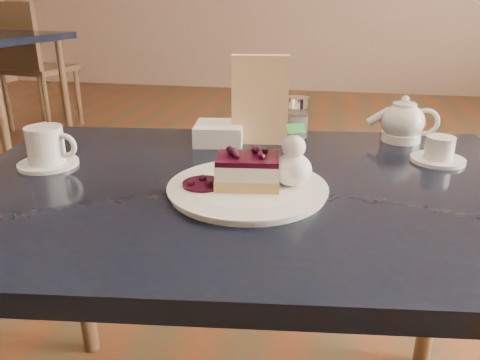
% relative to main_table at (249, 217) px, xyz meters
% --- Properties ---
extents(main_table, '(1.20, 0.88, 0.70)m').
position_rel_main_table_xyz_m(main_table, '(0.00, 0.00, 0.00)').
color(main_table, black).
rests_on(main_table, ground).
extents(dessert_plate, '(0.28, 0.28, 0.01)m').
position_rel_main_table_xyz_m(dessert_plate, '(0.01, -0.05, 0.08)').
color(dessert_plate, white).
rests_on(dessert_plate, main_table).
extents(cheesecake_slice, '(0.12, 0.09, 0.06)m').
position_rel_main_table_xyz_m(cheesecake_slice, '(0.01, -0.05, 0.11)').
color(cheesecake_slice, tan).
rests_on(cheesecake_slice, dessert_plate).
extents(whipped_cream, '(0.07, 0.07, 0.06)m').
position_rel_main_table_xyz_m(whipped_cream, '(0.08, -0.03, 0.11)').
color(whipped_cream, white).
rests_on(whipped_cream, dessert_plate).
extents(berry_sauce, '(0.07, 0.07, 0.01)m').
position_rel_main_table_xyz_m(berry_sauce, '(-0.07, -0.06, 0.09)').
color(berry_sauce, black).
rests_on(berry_sauce, dessert_plate).
extents(coffee_set, '(0.13, 0.12, 0.08)m').
position_rel_main_table_xyz_m(coffee_set, '(-0.42, 0.01, 0.11)').
color(coffee_set, white).
rests_on(coffee_set, main_table).
extents(tea_set, '(0.21, 0.25, 0.10)m').
position_rel_main_table_xyz_m(tea_set, '(0.33, 0.31, 0.11)').
color(tea_set, white).
rests_on(tea_set, main_table).
extents(menu_card, '(0.13, 0.04, 0.21)m').
position_rel_main_table_xyz_m(menu_card, '(-0.02, 0.26, 0.18)').
color(menu_card, white).
rests_on(menu_card, main_table).
extents(sugar_shaker, '(0.06, 0.06, 0.10)m').
position_rel_main_table_xyz_m(sugar_shaker, '(0.06, 0.31, 0.13)').
color(sugar_shaker, white).
rests_on(sugar_shaker, main_table).
extents(napkin_stack, '(0.13, 0.13, 0.05)m').
position_rel_main_table_xyz_m(napkin_stack, '(-0.11, 0.24, 0.10)').
color(napkin_stack, white).
rests_on(napkin_stack, main_table).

